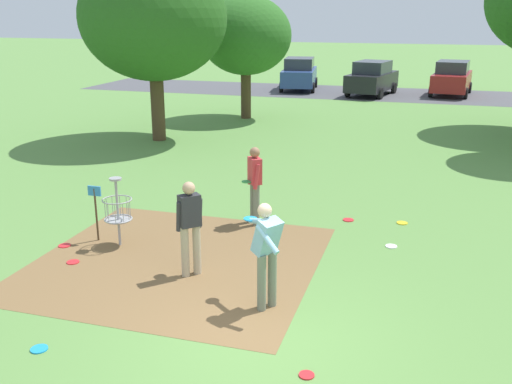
{
  "coord_description": "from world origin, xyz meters",
  "views": [
    {
      "loc": [
        2.1,
        -6.98,
        4.46
      ],
      "look_at": [
        -1.09,
        3.69,
        1.0
      ],
      "focal_mm": 41.01,
      "sensor_mm": 36.0,
      "label": 1
    }
  ],
  "objects_px": {
    "disc_golf_basket": "(115,209)",
    "player_throwing": "(190,223)",
    "frisbee_scattered_b": "(73,262)",
    "frisbee_mid_grass": "(65,246)",
    "frisbee_far_left": "(39,349)",
    "frisbee_far_right": "(348,220)",
    "player_foreground_watching": "(255,181)",
    "frisbee_scattered_a": "(402,223)",
    "frisbee_near_basket": "(391,246)",
    "parked_car_center_left": "(372,78)",
    "tree_mid_left": "(246,36)",
    "parked_car_leftmost": "(299,74)",
    "player_waiting_left": "(266,249)",
    "parked_car_center_right": "(452,78)",
    "tree_mid_right": "(153,18)",
    "frisbee_by_tee": "(307,375)"
  },
  "relations": [
    {
      "from": "frisbee_scattered_b",
      "to": "parked_car_leftmost",
      "type": "xyz_separation_m",
      "value": [
        -1.41,
        25.4,
        0.91
      ]
    },
    {
      "from": "frisbee_near_basket",
      "to": "frisbee_by_tee",
      "type": "distance_m",
      "value": 4.73
    },
    {
      "from": "frisbee_scattered_a",
      "to": "parked_car_center_left",
      "type": "bearing_deg",
      "value": 97.85
    },
    {
      "from": "frisbee_near_basket",
      "to": "frisbee_scattered_a",
      "type": "xyz_separation_m",
      "value": [
        0.13,
        1.43,
        0.0
      ]
    },
    {
      "from": "frisbee_far_left",
      "to": "parked_car_center_right",
      "type": "relative_size",
      "value": 0.05
    },
    {
      "from": "player_foreground_watching",
      "to": "frisbee_by_tee",
      "type": "relative_size",
      "value": 8.44
    },
    {
      "from": "frisbee_far_left",
      "to": "frisbee_scattered_b",
      "type": "relative_size",
      "value": 1.02
    },
    {
      "from": "player_throwing",
      "to": "parked_car_leftmost",
      "type": "relative_size",
      "value": 0.39
    },
    {
      "from": "player_throwing",
      "to": "parked_car_center_right",
      "type": "relative_size",
      "value": 0.39
    },
    {
      "from": "frisbee_mid_grass",
      "to": "tree_mid_left",
      "type": "height_order",
      "value": "tree_mid_left"
    },
    {
      "from": "player_foreground_watching",
      "to": "tree_mid_left",
      "type": "height_order",
      "value": "tree_mid_left"
    },
    {
      "from": "player_throwing",
      "to": "frisbee_scattered_a",
      "type": "height_order",
      "value": "player_throwing"
    },
    {
      "from": "frisbee_mid_grass",
      "to": "frisbee_far_right",
      "type": "height_order",
      "value": "same"
    },
    {
      "from": "parked_car_leftmost",
      "to": "parked_car_center_left",
      "type": "relative_size",
      "value": 0.98
    },
    {
      "from": "frisbee_far_right",
      "to": "parked_car_center_right",
      "type": "xyz_separation_m",
      "value": [
        2.54,
        21.86,
        0.91
      ]
    },
    {
      "from": "player_foreground_watching",
      "to": "frisbee_mid_grass",
      "type": "height_order",
      "value": "player_foreground_watching"
    },
    {
      "from": "frisbee_scattered_b",
      "to": "tree_mid_right",
      "type": "relative_size",
      "value": 0.04
    },
    {
      "from": "tree_mid_left",
      "to": "parked_car_center_right",
      "type": "bearing_deg",
      "value": 49.66
    },
    {
      "from": "frisbee_near_basket",
      "to": "frisbee_far_left",
      "type": "height_order",
      "value": "same"
    },
    {
      "from": "frisbee_scattered_a",
      "to": "tree_mid_right",
      "type": "xyz_separation_m",
      "value": [
        -8.91,
        6.39,
        4.22
      ]
    },
    {
      "from": "tree_mid_right",
      "to": "parked_car_center_right",
      "type": "bearing_deg",
      "value": 56.13
    },
    {
      "from": "player_throwing",
      "to": "frisbee_scattered_a",
      "type": "distance_m",
      "value": 5.16
    },
    {
      "from": "disc_golf_basket",
      "to": "player_throwing",
      "type": "xyz_separation_m",
      "value": [
        1.95,
        -0.87,
        0.21
      ]
    },
    {
      "from": "tree_mid_left",
      "to": "disc_golf_basket",
      "type": "bearing_deg",
      "value": -82.56
    },
    {
      "from": "frisbee_scattered_b",
      "to": "tree_mid_right",
      "type": "xyz_separation_m",
      "value": [
        -3.18,
        10.29,
        4.22
      ]
    },
    {
      "from": "player_waiting_left",
      "to": "frisbee_far_left",
      "type": "bearing_deg",
      "value": -142.36
    },
    {
      "from": "player_throwing",
      "to": "frisbee_mid_grass",
      "type": "distance_m",
      "value": 3.12
    },
    {
      "from": "parked_car_center_left",
      "to": "frisbee_mid_grass",
      "type": "bearing_deg",
      "value": -98.49
    },
    {
      "from": "frisbee_far_right",
      "to": "parked_car_center_left",
      "type": "relative_size",
      "value": 0.05
    },
    {
      "from": "frisbee_scattered_b",
      "to": "parked_car_center_left",
      "type": "bearing_deg",
      "value": 83.16
    },
    {
      "from": "frisbee_far_right",
      "to": "frisbee_scattered_b",
      "type": "relative_size",
      "value": 1.04
    },
    {
      "from": "player_throwing",
      "to": "frisbee_far_left",
      "type": "xyz_separation_m",
      "value": [
        -1.09,
        -2.82,
        -0.96
      ]
    },
    {
      "from": "frisbee_by_tee",
      "to": "parked_car_center_right",
      "type": "height_order",
      "value": "parked_car_center_right"
    },
    {
      "from": "frisbee_scattered_b",
      "to": "frisbee_mid_grass",
      "type": "bearing_deg",
      "value": 133.64
    },
    {
      "from": "disc_golf_basket",
      "to": "frisbee_mid_grass",
      "type": "height_order",
      "value": "disc_golf_basket"
    },
    {
      "from": "player_waiting_left",
      "to": "parked_car_center_right",
      "type": "relative_size",
      "value": 0.39
    },
    {
      "from": "player_foreground_watching",
      "to": "parked_car_center_right",
      "type": "distance_m",
      "value": 23.08
    },
    {
      "from": "player_throwing",
      "to": "frisbee_far_left",
      "type": "relative_size",
      "value": 7.24
    },
    {
      "from": "frisbee_near_basket",
      "to": "frisbee_far_left",
      "type": "relative_size",
      "value": 0.98
    },
    {
      "from": "frisbee_far_right",
      "to": "tree_mid_right",
      "type": "relative_size",
      "value": 0.04
    },
    {
      "from": "disc_golf_basket",
      "to": "parked_car_center_right",
      "type": "xyz_separation_m",
      "value": [
        6.75,
        24.59,
        0.17
      ]
    },
    {
      "from": "parked_car_leftmost",
      "to": "frisbee_mid_grass",
      "type": "bearing_deg",
      "value": -88.17
    },
    {
      "from": "player_foreground_watching",
      "to": "frisbee_far_left",
      "type": "xyz_separation_m",
      "value": [
        -1.4,
        -5.64,
        -0.96
      ]
    },
    {
      "from": "frisbee_mid_grass",
      "to": "tree_mid_left",
      "type": "distance_m",
      "value": 15.22
    },
    {
      "from": "player_throwing",
      "to": "frisbee_far_right",
      "type": "height_order",
      "value": "player_throwing"
    },
    {
      "from": "player_waiting_left",
      "to": "frisbee_far_right",
      "type": "bearing_deg",
      "value": 81.17
    },
    {
      "from": "frisbee_by_tee",
      "to": "frisbee_far_left",
      "type": "bearing_deg",
      "value": -172.77
    },
    {
      "from": "frisbee_by_tee",
      "to": "tree_mid_right",
      "type": "distance_m",
      "value": 15.45
    },
    {
      "from": "tree_mid_left",
      "to": "parked_car_center_right",
      "type": "relative_size",
      "value": 1.16
    },
    {
      "from": "frisbee_mid_grass",
      "to": "tree_mid_right",
      "type": "xyz_separation_m",
      "value": [
        -2.56,
        9.64,
        4.22
      ]
    }
  ]
}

